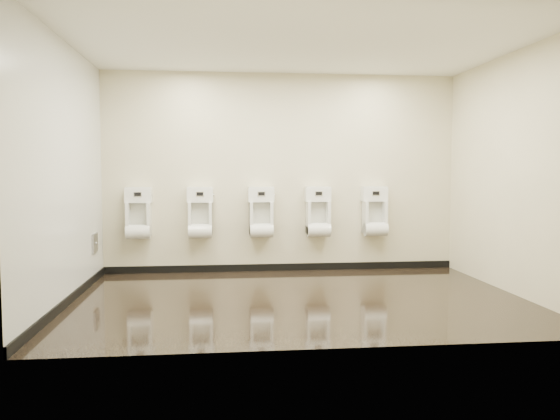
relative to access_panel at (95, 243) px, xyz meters
The scene contains 15 objects.
ground 2.80m from the access_panel, 25.81° to the right, with size 5.00×3.50×0.00m, color black.
ceiling 3.59m from the access_panel, 25.81° to the right, with size 5.00×3.50×0.00m, color white.
back_wall 2.70m from the access_panel, 12.50° to the left, with size 5.00×0.02×2.80m, color beige.
front_wall 3.96m from the access_panel, 49.93° to the right, with size 5.00×0.02×2.80m, color beige.
left_wall 1.50m from the access_panel, 90.87° to the right, with size 0.02×3.50×2.80m, color beige.
right_wall 5.20m from the access_panel, 13.54° to the right, with size 0.02×3.50×2.80m, color beige.
tile_overlay_left 1.50m from the access_panel, 90.63° to the right, with size 0.01×3.50×2.80m, color silver.
skirting_back 2.58m from the access_panel, 12.23° to the left, with size 5.00×0.02×0.10m, color black.
skirting_left 1.28m from the access_panel, 90.30° to the right, with size 0.02×3.50×0.10m, color black.
access_panel is the anchor object (origin of this frame).
urinal_0 0.72m from the access_panel, 40.89° to the left, with size 0.37×0.28×0.69m.
urinal_1 1.43m from the access_panel, 17.84° to the left, with size 0.37×0.28×0.69m.
urinal_2 2.24m from the access_panel, 11.12° to the left, with size 0.37×0.28×0.69m.
urinal_3 3.03m from the access_panel, ahead, with size 0.37×0.28×0.69m.
urinal_4 3.84m from the access_panel, ahead, with size 0.37×0.28×0.69m.
Camera 1 is at (-0.86, -5.96, 1.41)m, focal length 35.00 mm.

